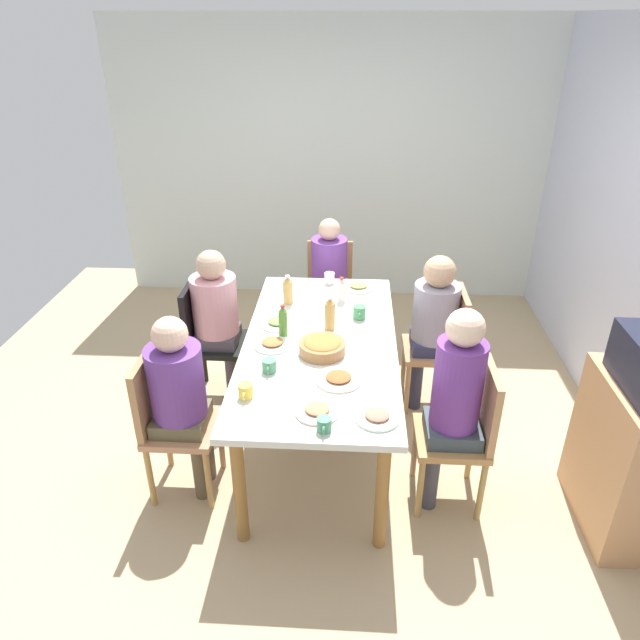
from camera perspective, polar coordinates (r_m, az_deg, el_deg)
name	(u,v)px	position (r m, az deg, el deg)	size (l,w,h in m)	color
ground_plane	(320,438)	(4.03, 0.00, -11.63)	(5.72, 5.72, 0.00)	tan
wall_left	(335,165)	(5.69, 1.49, 15.06)	(0.12, 4.19, 2.60)	silver
dining_table	(320,353)	(3.63, 0.00, -3.24)	(1.94, 0.95, 0.77)	silver
chair_0	(466,429)	(3.40, 14.27, -10.36)	(0.40, 0.40, 0.90)	#AE7E48
person_0	(454,394)	(3.24, 13.15, -7.17)	(0.30, 0.30, 1.26)	#42414B
chair_1	(444,342)	(4.19, 12.13, -2.15)	(0.40, 0.40, 0.90)	tan
person_1	(433,317)	(4.08, 11.15, 0.26)	(0.32, 0.32, 1.16)	#2F3146
chair_2	(207,335)	(4.26, -11.14, -1.48)	(0.40, 0.40, 0.90)	black
person_2	(217,311)	(4.15, -10.18, 0.84)	(0.32, 0.32, 1.17)	#454740
chair_3	(168,418)	(3.49, -14.82, -9.31)	(0.40, 0.40, 0.90)	tan
person_3	(179,391)	(3.35, -13.73, -6.81)	(0.31, 0.31, 1.16)	brown
chair_4	(329,288)	(4.91, 0.93, 3.16)	(0.40, 0.40, 0.90)	#B67B52
person_4	(329,274)	(4.75, 0.89, 4.60)	(0.30, 0.30, 1.15)	#44404A
plate_0	(358,287)	(4.29, 3.82, 3.31)	(0.23, 0.23, 0.04)	silver
plate_1	(273,343)	(3.55, -4.72, -2.33)	(0.24, 0.24, 0.04)	white
plate_2	(377,417)	(2.95, 5.68, -9.48)	(0.23, 0.23, 0.04)	silver
plate_3	(338,379)	(3.21, 1.84, -5.81)	(0.26, 0.26, 0.04)	silver
plate_4	(317,410)	(2.97, -0.26, -8.94)	(0.23, 0.23, 0.04)	silver
plate_5	(278,323)	(3.79, -4.17, -0.27)	(0.24, 0.24, 0.04)	white
bowl_0	(322,346)	(3.45, 0.22, -2.63)	(0.28, 0.28, 0.09)	#9C6B3E
cup_0	(329,278)	(4.36, 0.94, 4.15)	(0.11, 0.08, 0.08)	white
cup_1	(359,312)	(3.85, 3.92, 0.76)	(0.12, 0.08, 0.09)	#499359
cup_2	(269,366)	(3.29, -5.05, -4.53)	(0.12, 0.08, 0.07)	#4F8B65
cup_3	(246,391)	(3.09, -7.37, -6.97)	(0.11, 0.08, 0.08)	yellow
cup_4	(324,425)	(2.85, 0.41, -10.31)	(0.11, 0.07, 0.07)	#4C8E67
bottle_0	(288,290)	(4.03, -3.19, 2.94)	(0.07, 0.07, 0.21)	tan
bottle_1	(342,290)	(4.06, 2.15, 2.96)	(0.06, 0.06, 0.18)	silver
bottle_2	(283,322)	(3.60, -3.68, -0.21)	(0.05, 0.05, 0.22)	#4D8531
bottle_3	(330,314)	(3.68, 0.97, 0.58)	(0.07, 0.07, 0.23)	tan
side_cabinet	(634,458)	(3.62, 28.59, -11.90)	(0.70, 0.44, 0.90)	tan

